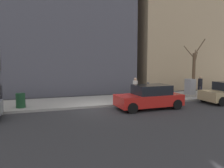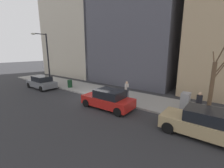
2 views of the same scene
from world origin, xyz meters
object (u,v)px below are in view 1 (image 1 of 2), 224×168
object	(u,v)px
parked_car_red	(149,97)
utility_box	(190,88)
pedestrian_near_meter	(200,85)
bare_tree	(194,71)
trash_bin	(21,100)
parking_meter	(148,90)
pedestrian_midblock	(135,87)

from	to	relation	value
parked_car_red	utility_box	bearing A→B (deg)	-65.28
pedestrian_near_meter	bare_tree	bearing A→B (deg)	-28.50
trash_bin	parking_meter	bearing A→B (deg)	-93.00
bare_tree	parking_meter	bearing A→B (deg)	110.91
bare_tree	trash_bin	size ratio (longest dim) A/B	5.34
parking_meter	trash_bin	world-z (taller)	parking_meter
parking_meter	parked_car_red	bearing A→B (deg)	154.95
trash_bin	pedestrian_midblock	xyz separation A→B (m)	(0.35, -7.93, 0.49)
parking_meter	pedestrian_near_meter	xyz separation A→B (m)	(0.70, -5.18, 0.11)
parked_car_red	pedestrian_near_meter	xyz separation A→B (m)	(2.40, -5.97, 0.35)
parking_meter	bare_tree	distance (m)	6.21
utility_box	trash_bin	world-z (taller)	utility_box
utility_box	bare_tree	bearing A→B (deg)	-46.39
bare_tree	trash_bin	xyz separation A→B (m)	(-1.73, 14.27, -1.57)
utility_box	bare_tree	size ratio (longest dim) A/B	0.30
parking_meter	utility_box	size ratio (longest dim) A/B	0.94
pedestrian_midblock	trash_bin	bearing A→B (deg)	123.26
parking_meter	pedestrian_midblock	distance (m)	1.04
parked_car_red	pedestrian_near_meter	bearing A→B (deg)	-69.99
bare_tree	pedestrian_near_meter	world-z (taller)	bare_tree
parking_meter	bare_tree	xyz separation A→B (m)	(2.18, -5.69, 1.19)
utility_box	parking_meter	bearing A→B (deg)	101.18
parked_car_red	parking_meter	bearing A→B (deg)	-26.89
bare_tree	trash_bin	bearing A→B (deg)	96.90
trash_bin	bare_tree	bearing A→B (deg)	-83.10
parking_meter	pedestrian_midblock	xyz separation A→B (m)	(0.80, 0.64, 0.11)
utility_box	pedestrian_near_meter	size ratio (longest dim) A/B	0.86
parking_meter	pedestrian_near_meter	bearing A→B (deg)	-82.32
parked_car_red	pedestrian_midblock	world-z (taller)	pedestrian_midblock
utility_box	pedestrian_near_meter	bearing A→B (deg)	-99.78
bare_tree	pedestrian_near_meter	distance (m)	1.90
pedestrian_near_meter	pedestrian_midblock	distance (m)	5.83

